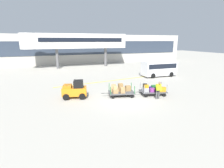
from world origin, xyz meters
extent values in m
plane|color=#B2ADA0|center=(0.00, 0.00, 0.00)|extent=(120.00, 120.00, 0.00)
cube|color=yellow|center=(2.09, 7.36, 0.00)|extent=(15.32, 2.31, 0.01)
cube|color=#BCB7AD|center=(0.00, 26.00, 3.10)|extent=(52.67, 2.40, 6.19)
cube|color=#2D3847|center=(0.00, 24.75, 3.41)|extent=(50.04, 0.12, 2.80)
cube|color=silver|center=(0.49, 20.00, 4.86)|extent=(16.55, 2.20, 2.60)
cylinder|color=silver|center=(-8.39, 20.00, 4.86)|extent=(3.00, 3.00, 2.60)
cube|color=black|center=(0.49, 18.86, 5.06)|extent=(14.90, 0.08, 0.70)
cylinder|color=#59595B|center=(-4.06, 20.00, 1.78)|extent=(0.50, 0.50, 3.56)
cylinder|color=#59595B|center=(5.04, 20.00, 1.78)|extent=(0.50, 0.50, 3.56)
cube|color=orange|center=(-3.90, 1.93, 0.63)|extent=(2.30, 1.56, 0.70)
cube|color=black|center=(-3.54, 1.85, 1.28)|extent=(1.01, 1.15, 0.60)
cube|color=orange|center=(-4.46, 2.07, 1.10)|extent=(0.90, 1.07, 0.24)
cylinder|color=black|center=(-4.44, 2.60, 0.28)|extent=(0.59, 0.31, 0.56)
cylinder|color=black|center=(-4.69, 1.58, 0.28)|extent=(0.59, 0.31, 0.56)
cylinder|color=black|center=(-3.12, 2.28, 0.28)|extent=(0.59, 0.31, 0.56)
cylinder|color=black|center=(-3.36, 1.27, 0.28)|extent=(0.59, 0.31, 0.56)
cube|color=#4C4C4F|center=(0.18, 0.95, 0.36)|extent=(2.56, 1.90, 0.08)
cylinder|color=#237033|center=(-0.70, 1.83, 0.75)|extent=(0.06, 0.06, 0.70)
cylinder|color=#237033|center=(-1.00, 0.57, 0.75)|extent=(0.06, 0.06, 0.70)
cylinder|color=#237033|center=(1.36, 1.33, 0.75)|extent=(0.06, 0.06, 0.70)
cylinder|color=#237033|center=(1.06, 0.08, 0.75)|extent=(0.06, 0.06, 0.70)
cylinder|color=black|center=(-0.52, 1.73, 0.16)|extent=(0.33, 0.17, 0.32)
cylinder|color=black|center=(-0.79, 0.58, 0.16)|extent=(0.33, 0.17, 0.32)
cylinder|color=black|center=(1.16, 1.33, 0.16)|extent=(0.33, 0.17, 0.32)
cylinder|color=black|center=(0.88, 0.18, 0.16)|extent=(0.33, 0.17, 0.32)
cylinder|color=#333333|center=(-1.28, 1.30, 0.34)|extent=(0.69, 0.21, 0.05)
cube|color=tan|center=(-0.39, 1.45, 0.56)|extent=(0.54, 0.48, 0.32)
cube|color=#9E7A4C|center=(-0.49, 0.80, 0.59)|extent=(0.49, 0.52, 0.37)
cube|color=olive|center=(0.24, 1.30, 0.58)|extent=(0.58, 0.55, 0.36)
cube|color=#9E7A4C|center=(0.15, 0.67, 0.66)|extent=(0.47, 0.49, 0.52)
cube|color=olive|center=(0.90, 1.09, 0.64)|extent=(0.52, 0.42, 0.49)
cube|color=tan|center=(-0.39, 1.45, 0.89)|extent=(0.52, 0.50, 0.33)
cube|color=tan|center=(-0.49, 0.80, 0.92)|extent=(0.40, 0.33, 0.29)
cube|color=olive|center=(0.24, 1.30, 0.94)|extent=(0.43, 0.36, 0.36)
cube|color=#4C4C4F|center=(3.10, 0.26, 0.36)|extent=(2.56, 1.90, 0.08)
cylinder|color=gray|center=(2.22, 1.13, 0.75)|extent=(0.06, 0.06, 0.70)
cylinder|color=gray|center=(1.92, -0.12, 0.75)|extent=(0.06, 0.06, 0.70)
cylinder|color=gray|center=(4.28, 0.64, 0.75)|extent=(0.06, 0.06, 0.70)
cylinder|color=gray|center=(3.98, -0.62, 0.75)|extent=(0.06, 0.06, 0.70)
cylinder|color=black|center=(2.40, 1.04, 0.16)|extent=(0.33, 0.17, 0.32)
cylinder|color=black|center=(2.12, -0.12, 0.16)|extent=(0.33, 0.17, 0.32)
cylinder|color=black|center=(4.08, 0.63, 0.16)|extent=(0.33, 0.17, 0.32)
cylinder|color=black|center=(3.80, -0.52, 0.16)|extent=(0.33, 0.17, 0.32)
cylinder|color=#333333|center=(1.64, 0.61, 0.34)|extent=(0.69, 0.21, 0.05)
cube|color=#99999E|center=(2.48, 0.70, 0.54)|extent=(0.60, 0.42, 0.28)
cube|color=#99999E|center=(2.28, 0.15, 0.60)|extent=(0.53, 0.43, 0.40)
cube|color=navy|center=(2.90, 0.63, 0.56)|extent=(0.64, 0.46, 0.31)
cube|color=#8C338C|center=(2.82, 0.01, 0.58)|extent=(0.47, 0.39, 0.35)
cube|color=#236B2D|center=(3.41, 0.52, 0.63)|extent=(0.62, 0.40, 0.46)
cube|color=black|center=(3.29, -0.11, 0.60)|extent=(0.46, 0.39, 0.41)
cube|color=black|center=(3.91, 0.34, 0.54)|extent=(0.48, 0.36, 0.29)
cube|color=orange|center=(3.76, -0.24, 0.61)|extent=(0.63, 0.42, 0.42)
cube|color=black|center=(2.48, 0.70, 0.86)|extent=(0.46, 0.42, 0.35)
cube|color=orange|center=(2.28, 0.15, 0.93)|extent=(0.38, 0.27, 0.27)
cylinder|color=#4C4C4C|center=(2.73, -0.85, 0.41)|extent=(0.16, 0.16, 0.82)
cylinder|color=#4C4C4C|center=(2.93, -0.87, 0.41)|extent=(0.16, 0.16, 0.82)
cube|color=#D1E51E|center=(2.82, -0.96, 1.09)|extent=(0.44, 0.46, 0.61)
sphere|color=#8C6647|center=(2.81, -1.08, 1.45)|extent=(0.22, 0.22, 0.22)
cube|color=silver|center=(8.84, 7.62, 1.15)|extent=(4.81, 1.93, 1.90)
cube|color=black|center=(8.84, 7.62, 1.55)|extent=(4.43, 1.97, 0.64)
cylinder|color=black|center=(7.34, 6.76, 0.34)|extent=(0.68, 0.24, 0.68)
cylinder|color=black|center=(10.32, 6.74, 0.34)|extent=(0.68, 0.24, 0.68)
cone|color=orange|center=(-3.10, 5.19, 0.28)|extent=(0.36, 0.36, 0.55)
camera|label=1|loc=(-6.06, -13.25, 4.98)|focal=28.38mm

